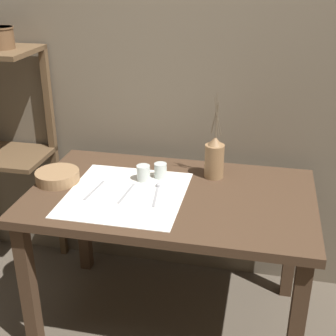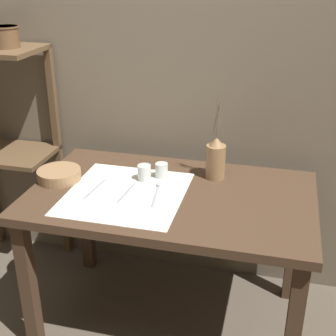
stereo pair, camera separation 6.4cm
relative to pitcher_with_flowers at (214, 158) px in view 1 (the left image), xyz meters
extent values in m
plane|color=brown|center=(-0.17, -0.21, -0.81)|extent=(12.00, 12.00, 0.00)
cube|color=#6B5E4C|center=(-0.17, 0.29, 0.39)|extent=(7.00, 0.06, 2.40)
cube|color=#422D1E|center=(-0.17, -0.21, -0.12)|extent=(1.27, 0.77, 0.04)
cube|color=#422D1E|center=(-0.74, -0.53, -0.48)|extent=(0.06, 0.06, 0.68)
cube|color=#422D1E|center=(0.41, -0.53, -0.48)|extent=(0.06, 0.06, 0.68)
cube|color=#422D1E|center=(-0.74, 0.12, -0.48)|extent=(0.06, 0.06, 0.68)
cube|color=#422D1E|center=(0.41, 0.12, -0.48)|extent=(0.06, 0.06, 0.68)
cube|color=brown|center=(-1.17, 0.07, -0.12)|extent=(0.51, 0.34, 0.02)
cube|color=brown|center=(-0.93, 0.22, -0.18)|extent=(0.04, 0.04, 1.27)
cube|color=white|center=(-0.36, -0.26, -0.09)|extent=(0.51, 0.54, 0.00)
cylinder|color=olive|center=(0.00, 0.00, -0.01)|extent=(0.09, 0.09, 0.16)
cone|color=olive|center=(0.00, 0.00, 0.09)|extent=(0.07, 0.07, 0.04)
cylinder|color=brown|center=(0.00, -0.01, 0.21)|extent=(0.03, 0.03, 0.19)
cylinder|color=brown|center=(0.01, 0.01, 0.18)|extent=(0.03, 0.02, 0.15)
cylinder|color=brown|center=(0.00, 0.01, 0.21)|extent=(0.01, 0.01, 0.20)
cylinder|color=brown|center=(0.00, 0.02, 0.19)|extent=(0.01, 0.01, 0.17)
cylinder|color=brown|center=(0.01, -0.01, 0.19)|extent=(0.01, 0.01, 0.17)
cylinder|color=brown|center=(-0.01, 0.01, 0.19)|extent=(0.03, 0.04, 0.15)
cylinder|color=#8E6B47|center=(-0.71, -0.21, -0.07)|extent=(0.20, 0.20, 0.05)
cylinder|color=#B7C1BC|center=(-0.32, -0.11, -0.06)|extent=(0.06, 0.06, 0.07)
cylinder|color=#B7C1BC|center=(-0.25, -0.07, -0.06)|extent=(0.06, 0.06, 0.07)
cube|color=#939399|center=(-0.50, -0.26, -0.09)|extent=(0.03, 0.20, 0.00)
cube|color=#939399|center=(-0.35, -0.26, -0.09)|extent=(0.03, 0.20, 0.00)
cube|color=#939399|center=(-0.22, -0.26, -0.09)|extent=(0.04, 0.20, 0.00)
sphere|color=#939399|center=(-0.23, -0.16, -0.09)|extent=(0.02, 0.02, 0.02)
cylinder|color=brown|center=(-1.06, 0.07, 0.51)|extent=(0.13, 0.13, 0.10)
camera|label=1|loc=(0.21, -2.02, 0.87)|focal=50.00mm
camera|label=2|loc=(0.27, -2.00, 0.87)|focal=50.00mm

